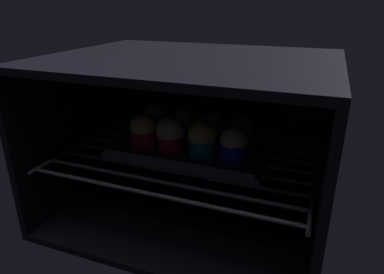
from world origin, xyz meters
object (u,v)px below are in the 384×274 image
Objects in this scene: muffin_row1_col1 at (184,125)px; muffin_row1_col3 at (242,133)px; baking_tray at (192,148)px; muffin_row0_col3 at (234,145)px; muffin_row0_col2 at (202,139)px; muffin_row0_col0 at (143,131)px; muffin_row1_col0 at (155,121)px; muffin_row1_col2 at (213,129)px; muffin_row0_col1 at (170,135)px.

muffin_row1_col1 is 14.02cm from muffin_row1_col3.
muffin_row0_col3 is (10.70, -3.65, 3.98)cm from baking_tray.
muffin_row0_col3 is 7.33cm from muffin_row1_col3.
muffin_row1_col1 is (-3.45, 3.79, 4.07)cm from baking_tray.
muffin_row0_col0 is at bearing 179.23° from muffin_row0_col2.
muffin_row0_col0 is (-10.33, -3.65, 4.17)cm from baking_tray.
muffin_row1_col0 reaches higher than muffin_row0_col3.
muffin_row0_col2 is 1.03× the size of muffin_row1_col2.
muffin_row0_col3 is 1.01× the size of muffin_row1_col3.
muffin_row1_col1 is at bearing 88.69° from muffin_row0_col1.
muffin_row1_col0 reaches higher than muffin_row0_col0.
muffin_row0_col3 is at bearing -88.90° from muffin_row1_col3.
muffin_row1_col2 is (3.79, 3.25, 4.12)cm from baking_tray.
muffin_row0_col3 is (21.03, 0.01, -0.20)cm from muffin_row0_col0.
muffin_row0_col0 is at bearing -160.65° from muffin_row1_col3.
muffin_row0_col2 is at bearing -0.82° from muffin_row0_col1.
muffin_row0_col1 reaches higher than muffin_row0_col0.
muffin_row0_col2 reaches higher than muffin_row0_col0.
muffin_row1_col1 is at bearing 152.28° from muffin_row0_col3.
muffin_row0_col0 is 1.05× the size of muffin_row0_col3.
muffin_row1_col2 reaches higher than muffin_row1_col1.
muffin_row0_col3 is 15.99cm from muffin_row1_col1.
baking_tray is 4.31× the size of muffin_row1_col2.
baking_tray is 6.69cm from muffin_row0_col1.
muffin_row1_col2 is (0.01, 7.09, -0.28)cm from muffin_row0_col2.
muffin_row0_col1 reaches higher than muffin_row1_col3.
muffin_row0_col1 is 1.01× the size of muffin_row1_col1.
baking_tray is 4.85× the size of muffin_row1_col3.
muffin_row0_col2 is 6.94cm from muffin_row0_col3.
muffin_row1_col2 reaches higher than muffin_row1_col3.
muffin_row0_col0 is 0.98× the size of muffin_row1_col0.
muffin_row1_col3 is at bearing 19.22° from baking_tray.
muffin_row1_col1 is at bearing 175.72° from muffin_row1_col2.
muffin_row1_col3 is at bearing 47.99° from muffin_row0_col2.
muffin_row0_col3 is at bearing 1.61° from muffin_row0_col2.
muffin_row1_col0 is at bearing 136.16° from muffin_row0_col1.
muffin_row1_col3 is at bearing 3.68° from muffin_row1_col2.
muffin_row0_col0 is 15.72cm from muffin_row1_col2.
muffin_row1_col3 reaches higher than baking_tray.
muffin_row1_col3 is (10.56, 3.68, 3.86)cm from baking_tray.
muffin_row1_col1 is at bearing 133.48° from muffin_row0_col2.
muffin_row0_col0 reaches higher than muffin_row1_col3.
muffin_row0_col1 and muffin_row1_col1 have the same top height.
muffin_row0_col2 is 1.15× the size of muffin_row0_col3.
muffin_row1_col0 and muffin_row1_col1 have the same top height.
muffin_row1_col1 reaches higher than muffin_row1_col3.
muffin_row0_col3 is 0.94× the size of muffin_row1_col0.
muffin_row1_col2 reaches higher than muffin_row0_col0.
muffin_row0_col0 is 0.94× the size of muffin_row1_col2.
muffin_row0_col3 is at bearing 0.01° from muffin_row0_col0.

